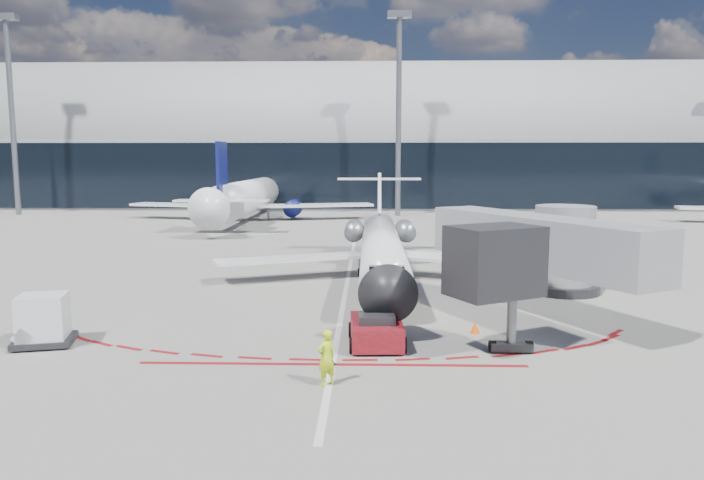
{
  "coord_description": "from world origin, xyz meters",
  "views": [
    {
      "loc": [
        1.31,
        -33.25,
        7.36
      ],
      "look_at": [
        0.37,
        0.85,
        2.92
      ],
      "focal_mm": 32.0,
      "sensor_mm": 36.0,
      "label": 1
    }
  ],
  "objects_px": {
    "regional_jet": "(382,246)",
    "ramp_worker": "(326,358)",
    "pushback_tug": "(376,331)",
    "uld_container": "(43,321)"
  },
  "relations": [
    {
      "from": "pushback_tug",
      "to": "ramp_worker",
      "type": "bearing_deg",
      "value": -112.81
    },
    {
      "from": "regional_jet",
      "to": "ramp_worker",
      "type": "distance_m",
      "value": 17.92
    },
    {
      "from": "pushback_tug",
      "to": "uld_container",
      "type": "xyz_separation_m",
      "value": [
        -13.16,
        -0.42,
        0.43
      ]
    },
    {
      "from": "pushback_tug",
      "to": "uld_container",
      "type": "bearing_deg",
      "value": 179.19
    },
    {
      "from": "regional_jet",
      "to": "uld_container",
      "type": "relative_size",
      "value": 9.86
    },
    {
      "from": "ramp_worker",
      "to": "uld_container",
      "type": "bearing_deg",
      "value": -60.38
    },
    {
      "from": "pushback_tug",
      "to": "uld_container",
      "type": "height_order",
      "value": "uld_container"
    },
    {
      "from": "regional_jet",
      "to": "uld_container",
      "type": "height_order",
      "value": "regional_jet"
    },
    {
      "from": "regional_jet",
      "to": "ramp_worker",
      "type": "bearing_deg",
      "value": -96.84
    },
    {
      "from": "regional_jet",
      "to": "ramp_worker",
      "type": "relative_size",
      "value": 13.4
    }
  ]
}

